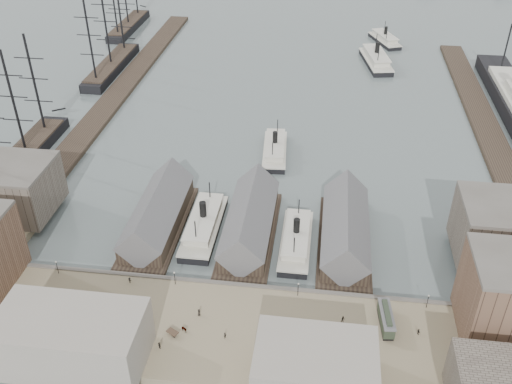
# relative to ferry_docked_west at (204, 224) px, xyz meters

# --- Properties ---
(ground) EXTENTS (900.00, 900.00, 0.00)m
(ground) POSITION_rel_ferry_docked_west_xyz_m (13.00, -17.22, -2.44)
(ground) COLOR #556262
(ground) RESTS_ON ground
(quay) EXTENTS (180.00, 30.00, 2.00)m
(quay) POSITION_rel_ferry_docked_west_xyz_m (13.00, -37.22, -1.44)
(quay) COLOR #837558
(quay) RESTS_ON ground
(seawall) EXTENTS (180.00, 1.20, 2.30)m
(seawall) POSITION_rel_ferry_docked_west_xyz_m (13.00, -22.42, -1.29)
(seawall) COLOR #59544C
(seawall) RESTS_ON ground
(west_wharf) EXTENTS (10.00, 220.00, 1.60)m
(west_wharf) POSITION_rel_ferry_docked_west_xyz_m (-55.00, 82.78, -1.64)
(west_wharf) COLOR #2D231C
(west_wharf) RESTS_ON ground
(east_wharf) EXTENTS (10.00, 180.00, 1.60)m
(east_wharf) POSITION_rel_ferry_docked_west_xyz_m (91.00, 72.78, -1.64)
(east_wharf) COLOR #2D231C
(east_wharf) RESTS_ON ground
(ferry_shed_west) EXTENTS (14.00, 42.00, 12.60)m
(ferry_shed_west) POSITION_rel_ferry_docked_west_xyz_m (-13.00, -0.34, 2.20)
(ferry_shed_west) COLOR #2D231C
(ferry_shed_west) RESTS_ON ground
(ferry_shed_center) EXTENTS (14.00, 42.00, 12.60)m
(ferry_shed_center) POSITION_rel_ferry_docked_west_xyz_m (13.00, -0.34, 2.20)
(ferry_shed_center) COLOR #2D231C
(ferry_shed_center) RESTS_ON ground
(ferry_shed_east) EXTENTS (14.00, 42.00, 12.60)m
(ferry_shed_east) POSITION_rel_ferry_docked_west_xyz_m (39.00, -0.34, 2.20)
(ferry_shed_east) COLOR #2D231C
(ferry_shed_east) RESTS_ON ground
(warehouse_west_back) EXTENTS (26.00, 20.00, 14.00)m
(warehouse_west_back) POSITION_rel_ferry_docked_west_xyz_m (-57.00, 0.78, 6.56)
(warehouse_west_back) COLOR #60564C
(warehouse_west_back) RESTS_ON west_land
(street_bldg_center) EXTENTS (24.00, 16.00, 10.00)m
(street_bldg_center) POSITION_rel_ferry_docked_west_xyz_m (33.00, -49.22, 4.56)
(street_bldg_center) COLOR gray
(street_bldg_center) RESTS_ON quay
(street_bldg_west) EXTENTS (30.00, 16.00, 12.00)m
(street_bldg_west) POSITION_rel_ferry_docked_west_xyz_m (-17.00, -49.22, 5.56)
(street_bldg_west) COLOR gray
(street_bldg_west) RESTS_ON quay
(lamp_post_far_w) EXTENTS (0.44, 0.44, 3.92)m
(lamp_post_far_w) POSITION_rel_ferry_docked_west_xyz_m (-32.00, -24.22, 2.27)
(lamp_post_far_w) COLOR black
(lamp_post_far_w) RESTS_ON quay
(lamp_post_near_w) EXTENTS (0.44, 0.44, 3.92)m
(lamp_post_near_w) POSITION_rel_ferry_docked_west_xyz_m (-2.00, -24.22, 2.27)
(lamp_post_near_w) COLOR black
(lamp_post_near_w) RESTS_ON quay
(lamp_post_near_e) EXTENTS (0.44, 0.44, 3.92)m
(lamp_post_near_e) POSITION_rel_ferry_docked_west_xyz_m (28.00, -24.22, 2.27)
(lamp_post_near_e) COLOR black
(lamp_post_near_e) RESTS_ON quay
(lamp_post_far_e) EXTENTS (0.44, 0.44, 3.92)m
(lamp_post_far_e) POSITION_rel_ferry_docked_west_xyz_m (58.00, -24.22, 2.27)
(lamp_post_far_e) COLOR black
(lamp_post_far_e) RESTS_ON quay
(ferry_docked_west) EXTENTS (8.74, 29.13, 10.40)m
(ferry_docked_west) POSITION_rel_ferry_docked_west_xyz_m (0.00, 0.00, 0.00)
(ferry_docked_west) COLOR black
(ferry_docked_west) RESTS_ON ground
(ferry_docked_east) EXTENTS (7.98, 26.60, 9.50)m
(ferry_docked_east) POSITION_rel_ferry_docked_west_xyz_m (26.00, -3.13, -0.21)
(ferry_docked_east) COLOR black
(ferry_docked_east) RESTS_ON ground
(ferry_open_near) EXTENTS (9.56, 26.37, 9.25)m
(ferry_open_near) POSITION_rel_ferry_docked_west_xyz_m (15.15, 45.68, -0.27)
(ferry_open_near) COLOR black
(ferry_open_near) RESTS_ON ground
(ferry_open_mid) EXTENTS (15.31, 32.81, 11.28)m
(ferry_open_mid) POSITION_rel_ferry_docked_west_xyz_m (53.02, 135.91, 0.20)
(ferry_open_mid) COLOR black
(ferry_open_mid) RESTS_ON ground
(ferry_open_far) EXTENTS (16.26, 25.83, 8.88)m
(ferry_open_far) POSITION_rel_ferry_docked_west_xyz_m (58.80, 167.27, -0.36)
(ferry_open_far) COLOR black
(ferry_open_far) RESTS_ON ground
(sailing_ship_near) EXTENTS (9.31, 64.15, 38.28)m
(sailing_ship_near) POSITION_rel_ferry_docked_west_xyz_m (-68.11, 24.53, 0.37)
(sailing_ship_near) COLOR black
(sailing_ship_near) RESTS_ON ground
(sailing_ship_mid) EXTENTS (9.25, 53.43, 38.02)m
(sailing_ship_mid) POSITION_rel_ferry_docked_west_xyz_m (-66.59, 112.36, 0.28)
(sailing_ship_mid) COLOR black
(sailing_ship_mid) RESTS_ON ground
(sailing_ship_far) EXTENTS (8.81, 48.93, 36.21)m
(sailing_ship_far) POSITION_rel_ferry_docked_west_xyz_m (-77.83, 171.26, 0.18)
(sailing_ship_far) COLOR black
(sailing_ship_far) RESTS_ON ground
(tram) EXTENTS (3.62, 10.37, 3.62)m
(tram) POSITION_rel_ferry_docked_west_xyz_m (48.16, -31.08, 1.41)
(tram) COLOR black
(tram) RESTS_ON quay
(horse_cart_left) EXTENTS (4.23, 4.10, 1.45)m
(horse_cart_left) POSITION_rel_ferry_docked_west_xyz_m (-30.22, -34.95, 0.33)
(horse_cart_left) COLOR black
(horse_cart_left) RESTS_ON quay
(horse_cart_center) EXTENTS (4.72, 3.39, 1.49)m
(horse_cart_center) POSITION_rel_ferry_docked_west_xyz_m (2.95, -39.46, 0.34)
(horse_cart_center) COLOR black
(horse_cart_center) RESTS_ON quay
(horse_cart_right) EXTENTS (4.82, 2.46, 1.65)m
(horse_cart_right) POSITION_rel_ferry_docked_west_xyz_m (29.32, -35.36, 0.39)
(horse_cart_right) COLOR black
(horse_cart_right) RESTS_ON quay
(pedestrian_0) EXTENTS (0.68, 0.54, 1.70)m
(pedestrian_0) POSITION_rel_ferry_docked_west_xyz_m (-28.32, -33.19, 0.41)
(pedestrian_0) COLOR black
(pedestrian_0) RESTS_ON quay
(pedestrian_1) EXTENTS (1.08, 0.99, 1.77)m
(pedestrian_1) POSITION_rel_ferry_docked_west_xyz_m (-21.67, -38.54, 0.45)
(pedestrian_1) COLOR black
(pedestrian_1) RESTS_ON quay
(pedestrian_2) EXTENTS (1.07, 0.64, 1.61)m
(pedestrian_2) POSITION_rel_ferry_docked_west_xyz_m (-13.14, -25.22, 0.37)
(pedestrian_2) COLOR black
(pedestrian_2) RESTS_ON quay
(pedestrian_3) EXTENTS (1.07, 1.06, 1.82)m
(pedestrian_3) POSITION_rel_ferry_docked_west_xyz_m (-0.33, -44.26, 0.47)
(pedestrian_3) COLOR black
(pedestrian_3) RESTS_ON quay
(pedestrian_4) EXTENTS (0.63, 0.91, 1.79)m
(pedestrian_4) POSITION_rel_ferry_docked_west_xyz_m (6.00, -33.66, 0.46)
(pedestrian_4) COLOR black
(pedestrian_4) RESTS_ON quay
(pedestrian_5) EXTENTS (0.71, 0.74, 1.65)m
(pedestrian_5) POSITION_rel_ferry_docked_west_xyz_m (13.14, -39.60, 0.39)
(pedestrian_5) COLOR black
(pedestrian_5) RESTS_ON quay
(pedestrian_6) EXTENTS (1.02, 0.88, 1.79)m
(pedestrian_6) POSITION_rel_ferry_docked_west_xyz_m (38.73, -31.46, 0.45)
(pedestrian_6) COLOR black
(pedestrian_6) RESTS_ON quay
(pedestrian_7) EXTENTS (1.12, 0.66, 1.71)m
(pedestrian_7) POSITION_rel_ferry_docked_west_xyz_m (41.80, -38.92, 0.42)
(pedestrian_7) COLOR black
(pedestrian_7) RESTS_ON quay
(pedestrian_8) EXTENTS (0.79, 1.02, 1.62)m
(pedestrian_8) POSITION_rel_ferry_docked_west_xyz_m (55.24, -32.89, 0.37)
(pedestrian_8) COLOR black
(pedestrian_8) RESTS_ON quay
(pedestrian_9) EXTENTS (0.69, 0.95, 1.81)m
(pedestrian_9) POSITION_rel_ferry_docked_west_xyz_m (63.55, -38.78, 0.47)
(pedestrian_9) COLOR black
(pedestrian_9) RESTS_ON quay
(pedestrian_10) EXTENTS (0.57, 0.81, 1.59)m
(pedestrian_10) POSITION_rel_ferry_docked_west_xyz_m (-6.35, -40.04, 0.36)
(pedestrian_10) COLOR black
(pedestrian_10) RESTS_ON quay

